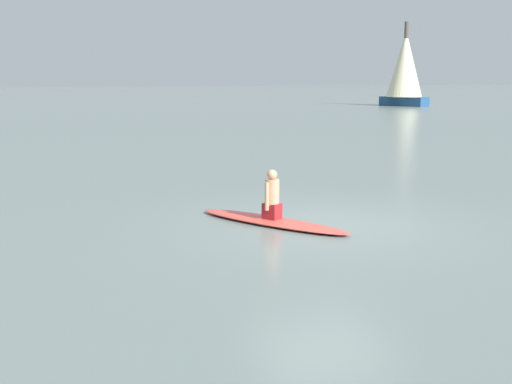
# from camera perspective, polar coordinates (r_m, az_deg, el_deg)

# --- Properties ---
(ground_plane) EXTENTS (400.00, 400.00, 0.00)m
(ground_plane) POSITION_cam_1_polar(r_m,az_deg,el_deg) (11.68, 6.14, -2.97)
(ground_plane) COLOR slate
(surfboard) EXTENTS (3.22, 2.04, 0.10)m
(surfboard) POSITION_cam_1_polar(r_m,az_deg,el_deg) (11.74, 1.43, -2.60)
(surfboard) COLOR #D84C3F
(surfboard) RESTS_ON ground
(person_paddler) EXTENTS (0.37, 0.38, 0.90)m
(person_paddler) POSITION_cam_1_polar(r_m,az_deg,el_deg) (11.65, 1.44, -0.40)
(person_paddler) COLOR #A51E23
(person_paddler) RESTS_ON surfboard
(sailboat_far_left) EXTENTS (5.06, 4.21, 7.92)m
(sailboat_far_left) POSITION_cam_1_polar(r_m,az_deg,el_deg) (64.25, 13.07, 10.74)
(sailboat_far_left) COLOR navy
(sailboat_far_left) RESTS_ON ground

